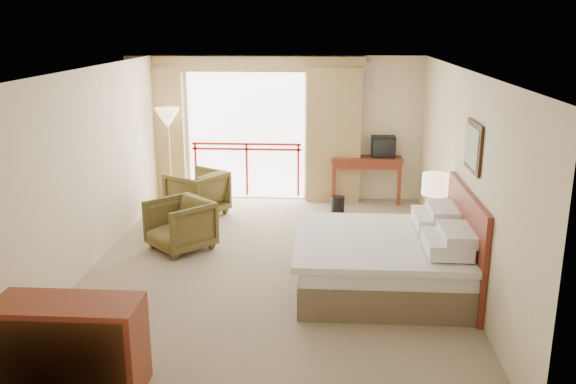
# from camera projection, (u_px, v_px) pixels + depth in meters

# --- Properties ---
(floor) EXTENTS (7.00, 7.00, 0.00)m
(floor) POSITION_uv_depth(u_px,v_px,m) (272.00, 267.00, 8.47)
(floor) COLOR gray
(floor) RESTS_ON ground
(ceiling) EXTENTS (7.00, 7.00, 0.00)m
(ceiling) POSITION_uv_depth(u_px,v_px,m) (271.00, 69.00, 7.75)
(ceiling) COLOR white
(ceiling) RESTS_ON wall_back
(wall_back) EXTENTS (5.00, 0.00, 5.00)m
(wall_back) POSITION_uv_depth(u_px,v_px,m) (288.00, 128.00, 11.47)
(wall_back) COLOR beige
(wall_back) RESTS_ON ground
(wall_front) EXTENTS (5.00, 0.00, 5.00)m
(wall_front) POSITION_uv_depth(u_px,v_px,m) (231.00, 279.00, 4.75)
(wall_front) COLOR beige
(wall_front) RESTS_ON ground
(wall_left) EXTENTS (0.00, 7.00, 7.00)m
(wall_left) POSITION_uv_depth(u_px,v_px,m) (88.00, 170.00, 8.27)
(wall_left) COLOR beige
(wall_left) RESTS_ON ground
(wall_right) EXTENTS (0.00, 7.00, 7.00)m
(wall_right) POSITION_uv_depth(u_px,v_px,m) (462.00, 175.00, 7.95)
(wall_right) COLOR beige
(wall_right) RESTS_ON ground
(balcony_door) EXTENTS (2.40, 0.00, 2.40)m
(balcony_door) POSITION_uv_depth(u_px,v_px,m) (246.00, 136.00, 11.55)
(balcony_door) COLOR white
(balcony_door) RESTS_ON wall_back
(balcony_railing) EXTENTS (2.09, 0.03, 1.02)m
(balcony_railing) POSITION_uv_depth(u_px,v_px,m) (247.00, 156.00, 11.63)
(balcony_railing) COLOR #A91A0E
(balcony_railing) RESTS_ON wall_back
(curtain_left) EXTENTS (1.00, 0.26, 2.50)m
(curtain_left) POSITION_uv_depth(u_px,v_px,m) (159.00, 134.00, 11.51)
(curtain_left) COLOR #997D51
(curtain_left) RESTS_ON wall_back
(curtain_right) EXTENTS (1.00, 0.26, 2.50)m
(curtain_right) POSITION_uv_depth(u_px,v_px,m) (334.00, 136.00, 11.30)
(curtain_right) COLOR #997D51
(curtain_right) RESTS_ON wall_back
(valance) EXTENTS (4.40, 0.22, 0.28)m
(valance) POSITION_uv_depth(u_px,v_px,m) (244.00, 64.00, 11.09)
(valance) COLOR #997D51
(valance) RESTS_ON wall_back
(hvac_vent) EXTENTS (0.50, 0.04, 0.50)m
(hvac_vent) POSITION_uv_depth(u_px,v_px,m) (359.00, 75.00, 11.10)
(hvac_vent) COLOR silver
(hvac_vent) RESTS_ON wall_back
(bed) EXTENTS (2.13, 2.06, 0.97)m
(bed) POSITION_uv_depth(u_px,v_px,m) (386.00, 260.00, 7.70)
(bed) COLOR brown
(bed) RESTS_ON floor
(headboard) EXTENTS (0.06, 2.10, 1.30)m
(headboard) POSITION_uv_depth(u_px,v_px,m) (464.00, 242.00, 7.57)
(headboard) COLOR maroon
(headboard) RESTS_ON wall_right
(framed_art) EXTENTS (0.04, 0.72, 0.60)m
(framed_art) POSITION_uv_depth(u_px,v_px,m) (473.00, 147.00, 7.24)
(framed_art) COLOR black
(framed_art) RESTS_ON wall_right
(nightstand) EXTENTS (0.38, 0.45, 0.53)m
(nightstand) POSITION_uv_depth(u_px,v_px,m) (432.00, 237.00, 8.85)
(nightstand) COLOR maroon
(nightstand) RESTS_ON floor
(table_lamp) EXTENTS (0.37, 0.37, 0.65)m
(table_lamp) POSITION_uv_depth(u_px,v_px,m) (435.00, 185.00, 8.69)
(table_lamp) COLOR tan
(table_lamp) RESTS_ON nightstand
(phone) EXTENTS (0.20, 0.17, 0.08)m
(phone) POSITION_uv_depth(u_px,v_px,m) (432.00, 220.00, 8.63)
(phone) COLOR black
(phone) RESTS_ON nightstand
(desk) EXTENTS (1.31, 0.64, 0.86)m
(desk) POSITION_uv_depth(u_px,v_px,m) (366.00, 165.00, 11.52)
(desk) COLOR maroon
(desk) RESTS_ON floor
(tv) EXTENTS (0.44, 0.35, 0.40)m
(tv) POSITION_uv_depth(u_px,v_px,m) (383.00, 146.00, 11.34)
(tv) COLOR black
(tv) RESTS_ON desk
(coffee_maker) EXTENTS (0.13, 0.13, 0.28)m
(coffee_maker) POSITION_uv_depth(u_px,v_px,m) (348.00, 149.00, 11.40)
(coffee_maker) COLOR black
(coffee_maker) RESTS_ON desk
(cup) EXTENTS (0.08, 0.08, 0.09)m
(cup) POSITION_uv_depth(u_px,v_px,m) (356.00, 154.00, 11.37)
(cup) COLOR white
(cup) RESTS_ON desk
(wastebasket) EXTENTS (0.26, 0.26, 0.29)m
(wastebasket) POSITION_uv_depth(u_px,v_px,m) (338.00, 204.00, 10.86)
(wastebasket) COLOR black
(wastebasket) RESTS_ON floor
(armchair_far) EXTENTS (1.19, 1.19, 0.80)m
(armchair_far) POSITION_uv_depth(u_px,v_px,m) (198.00, 215.00, 10.76)
(armchair_far) COLOR #493D1B
(armchair_far) RESTS_ON floor
(armchair_near) EXTENTS (1.16, 1.16, 0.76)m
(armchair_near) POSITION_uv_depth(u_px,v_px,m) (181.00, 249.00, 9.13)
(armchair_near) COLOR #493D1B
(armchair_near) RESTS_ON floor
(side_table) EXTENTS (0.45, 0.45, 0.49)m
(side_table) POSITION_uv_depth(u_px,v_px,m) (176.00, 210.00, 9.92)
(side_table) COLOR black
(side_table) RESTS_ON floor
(book) EXTENTS (0.19, 0.24, 0.02)m
(book) POSITION_uv_depth(u_px,v_px,m) (176.00, 200.00, 9.87)
(book) COLOR white
(book) RESTS_ON side_table
(floor_lamp) EXTENTS (0.46, 0.46, 1.79)m
(floor_lamp) POSITION_uv_depth(u_px,v_px,m) (168.00, 122.00, 11.03)
(floor_lamp) COLOR tan
(floor_lamp) RESTS_ON floor
(dresser) EXTENTS (1.32, 0.56, 0.88)m
(dresser) POSITION_uv_depth(u_px,v_px,m) (69.00, 347.00, 5.52)
(dresser) COLOR maroon
(dresser) RESTS_ON floor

